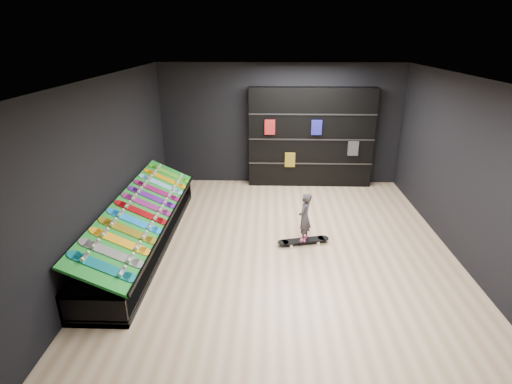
{
  "coord_description": "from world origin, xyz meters",
  "views": [
    {
      "loc": [
        -0.28,
        -6.41,
        3.64
      ],
      "look_at": [
        -0.5,
        0.2,
        1.0
      ],
      "focal_mm": 28.0,
      "sensor_mm": 36.0,
      "label": 1
    }
  ],
  "objects_px": {
    "floor_skateboard": "(303,242)",
    "display_rack": "(143,233)",
    "back_shelving": "(311,138)",
    "child": "(304,226)"
  },
  "relations": [
    {
      "from": "back_shelving",
      "to": "child",
      "type": "distance_m",
      "value": 3.33
    },
    {
      "from": "floor_skateboard",
      "to": "display_rack",
      "type": "bearing_deg",
      "value": 168.69
    },
    {
      "from": "display_rack",
      "to": "back_shelving",
      "type": "height_order",
      "value": "back_shelving"
    },
    {
      "from": "back_shelving",
      "to": "child",
      "type": "bearing_deg",
      "value": -96.76
    },
    {
      "from": "back_shelving",
      "to": "floor_skateboard",
      "type": "distance_m",
      "value": 3.42
    },
    {
      "from": "back_shelving",
      "to": "child",
      "type": "relative_size",
      "value": 5.55
    },
    {
      "from": "child",
      "to": "floor_skateboard",
      "type": "bearing_deg",
      "value": 180.0
    },
    {
      "from": "display_rack",
      "to": "floor_skateboard",
      "type": "xyz_separation_m",
      "value": [
        2.93,
        0.13,
        -0.21
      ]
    },
    {
      "from": "display_rack",
      "to": "floor_skateboard",
      "type": "bearing_deg",
      "value": 2.53
    },
    {
      "from": "display_rack",
      "to": "child",
      "type": "xyz_separation_m",
      "value": [
        2.93,
        0.13,
        0.12
      ]
    }
  ]
}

